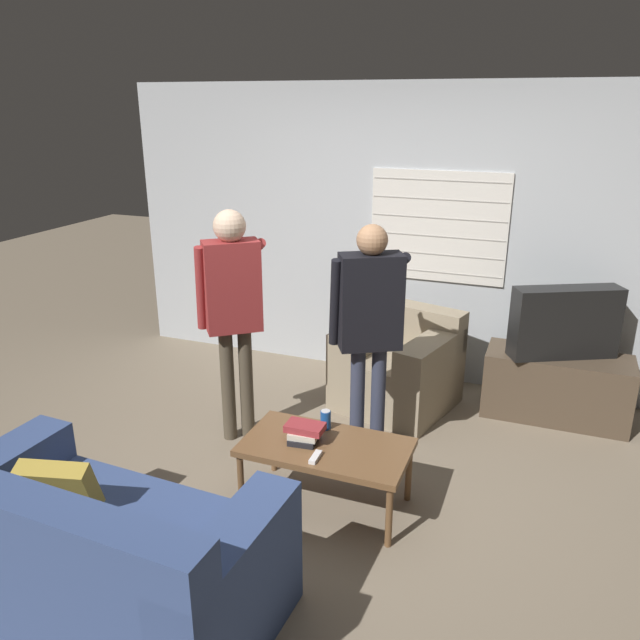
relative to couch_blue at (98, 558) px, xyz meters
name	(u,v)px	position (x,y,z in m)	size (l,w,h in m)	color
ground_plane	(317,489)	(0.60, 1.34, -0.33)	(16.00, 16.00, 0.00)	#7F705B
wall_back	(403,236)	(0.61, 3.37, 0.94)	(5.20, 0.08, 2.55)	#ADB2B7
couch_blue	(98,558)	(0.00, 0.00, 0.00)	(1.71, 0.98, 0.87)	#384C7F
armchair_beige	(399,366)	(0.78, 2.72, 0.00)	(1.02, 1.01, 0.79)	gray
coffee_table	(326,450)	(0.70, 1.22, 0.05)	(1.01, 0.55, 0.43)	brown
tv_stand	(556,387)	(1.99, 2.95, -0.07)	(1.09, 0.44, 0.53)	#4C3D2D
tv	(565,322)	(1.99, 2.95, 0.47)	(0.81, 0.55, 0.55)	black
person_left_standing	(233,298)	(-0.21, 1.78, 0.75)	(0.48, 0.81, 1.71)	#4C4233
person_right_standing	(370,317)	(0.77, 1.84, 0.72)	(0.52, 0.81, 1.67)	#33384C
book_stack	(304,433)	(0.57, 1.21, 0.15)	(0.24, 0.20, 0.11)	black
soda_can	(326,420)	(0.63, 1.40, 0.16)	(0.07, 0.07, 0.13)	#194C9E
spare_remote	(315,457)	(0.70, 1.04, 0.11)	(0.04, 0.13, 0.02)	white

